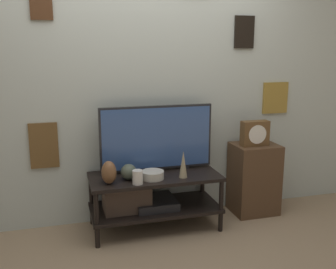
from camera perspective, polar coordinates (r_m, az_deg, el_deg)
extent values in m
plane|color=#997F60|center=(3.37, -0.60, -15.40)|extent=(12.00, 12.00, 0.00)
cube|color=beige|center=(3.58, -3.25, 8.80)|extent=(6.40, 0.06, 2.70)
cube|color=brown|center=(3.54, -17.56, -1.54)|extent=(0.24, 0.02, 0.40)
cube|color=#2D2D33|center=(3.53, -17.56, -1.56)|extent=(0.20, 0.01, 0.36)
cube|color=black|center=(3.85, 11.01, 14.39)|extent=(0.19, 0.02, 0.30)
cube|color=white|center=(3.85, 11.06, 14.39)|extent=(0.16, 0.01, 0.26)
cube|color=olive|center=(4.06, 15.30, 5.16)|extent=(0.27, 0.02, 0.31)
cube|color=#BCB299|center=(4.05, 15.35, 5.15)|extent=(0.23, 0.01, 0.27)
cube|color=black|center=(3.45, -1.94, -6.13)|extent=(1.13, 0.52, 0.03)
cube|color=black|center=(3.55, -1.90, -10.57)|extent=(1.13, 0.52, 0.03)
cylinder|color=black|center=(3.24, -10.31, -11.97)|extent=(0.04, 0.04, 0.49)
cylinder|color=black|center=(3.49, 7.70, -10.05)|extent=(0.04, 0.04, 0.49)
cylinder|color=black|center=(3.66, -11.05, -9.09)|extent=(0.04, 0.04, 0.49)
cylinder|color=black|center=(3.89, 5.01, -7.62)|extent=(0.04, 0.04, 0.49)
cube|color=black|center=(3.54, -1.91, -9.82)|extent=(0.36, 0.36, 0.07)
cube|color=#47382D|center=(3.46, -6.06, -9.07)|extent=(0.40, 0.28, 0.22)
cylinder|color=black|center=(3.51, -6.06, -5.46)|extent=(0.05, 0.05, 0.02)
cylinder|color=black|center=(3.64, 2.65, -4.74)|extent=(0.05, 0.05, 0.02)
cube|color=black|center=(3.48, -1.65, -0.46)|extent=(1.01, 0.04, 0.57)
cube|color=#33518C|center=(3.47, -1.59, -0.52)|extent=(0.98, 0.01, 0.54)
cylinder|color=beige|center=(3.34, -2.26, -5.88)|extent=(0.19, 0.19, 0.07)
ellipsoid|color=brown|center=(3.24, -8.57, -5.47)|extent=(0.12, 0.13, 0.19)
cone|color=tan|center=(3.35, 2.23, -4.34)|extent=(0.07, 0.07, 0.23)
sphere|color=#4C5647|center=(3.33, -5.74, -5.42)|extent=(0.13, 0.13, 0.13)
cylinder|color=silver|center=(3.22, -4.43, -6.20)|extent=(0.09, 0.09, 0.12)
cube|color=#513823|center=(3.92, 12.35, -6.24)|extent=(0.42, 0.36, 0.68)
cube|color=brown|center=(3.75, 12.49, 0.17)|extent=(0.26, 0.10, 0.23)
cylinder|color=white|center=(3.71, 12.88, 0.00)|extent=(0.18, 0.01, 0.18)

